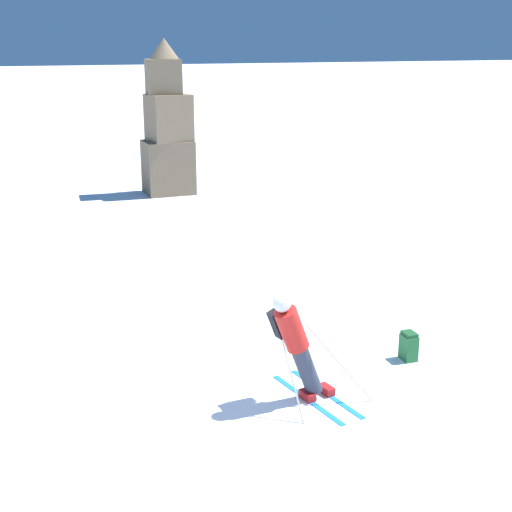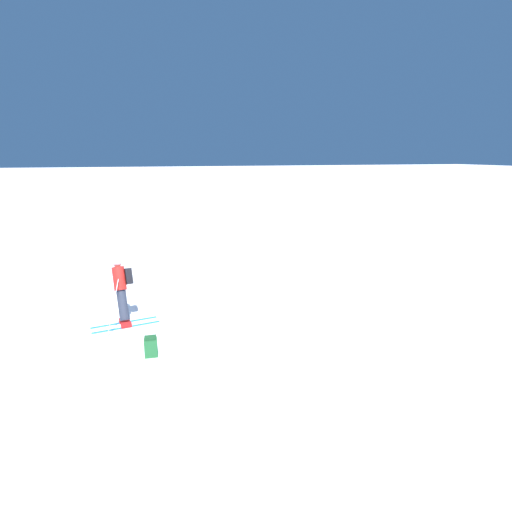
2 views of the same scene
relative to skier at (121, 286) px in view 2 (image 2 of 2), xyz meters
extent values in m
plane|color=white|center=(-0.25, 0.04, -1.02)|extent=(300.00, 300.00, 0.00)
cube|color=#1E7AC6|center=(0.22, 0.01, -1.01)|extent=(0.39, 1.79, 0.01)
cube|color=#1E7AC6|center=(0.58, 0.07, -1.01)|extent=(0.39, 1.79, 0.01)
cube|color=#B21919|center=(0.22, 0.01, -0.95)|extent=(0.19, 0.30, 0.12)
cube|color=#B21919|center=(0.58, 0.07, -0.95)|extent=(0.19, 0.30, 0.12)
cylinder|color=#2D3342|center=(0.20, 0.01, -0.50)|extent=(0.59, 0.35, 0.88)
cylinder|color=red|center=(-0.08, -0.04, 0.20)|extent=(0.61, 0.43, 0.74)
sphere|color=tan|center=(-0.24, -0.07, 0.62)|extent=(0.35, 0.29, 0.31)
sphere|color=silver|center=(-0.25, -0.07, 0.65)|extent=(0.40, 0.33, 0.36)
cube|color=black|center=(-0.13, 0.22, 0.23)|extent=(0.45, 0.25, 0.51)
cylinder|color=#B7B7BC|center=(-0.19, -0.36, -0.47)|extent=(0.16, 0.51, 1.12)
cylinder|color=#B7B7BC|center=(0.63, -0.22, -0.38)|extent=(0.99, 0.37, 1.28)
cube|color=#236633|center=(2.43, 0.67, -0.80)|extent=(0.23, 0.31, 0.44)
cube|color=#1A4C26|center=(2.43, 0.67, -0.55)|extent=(0.21, 0.28, 0.06)
camera|label=1|loc=(-4.04, -8.73, 4.21)|focal=50.00mm
camera|label=2|loc=(11.31, 0.61, 3.60)|focal=28.00mm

